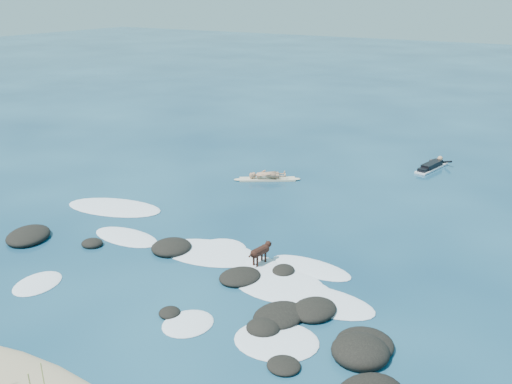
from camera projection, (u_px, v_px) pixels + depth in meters
The scene contains 6 objects.
ground at pixel (215, 262), 17.57m from camera, with size 160.00×160.00×0.00m, color #0A2642.
reef_rocks at pixel (243, 305), 15.00m from camera, with size 14.60×5.50×0.57m.
breaking_foam at pixel (211, 262), 17.57m from camera, with size 13.41×7.72×0.12m.
standing_surfer_rig at pixel (267, 166), 24.80m from camera, with size 2.61×1.82×1.67m.
paddling_surfer_rig at pixel (432, 166), 26.52m from camera, with size 1.24×2.60×0.45m.
dog at pixel (261, 251), 17.28m from camera, with size 0.39×1.09×0.69m.
Camera 1 is at (9.24, -12.86, 8.01)m, focal length 40.00 mm.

